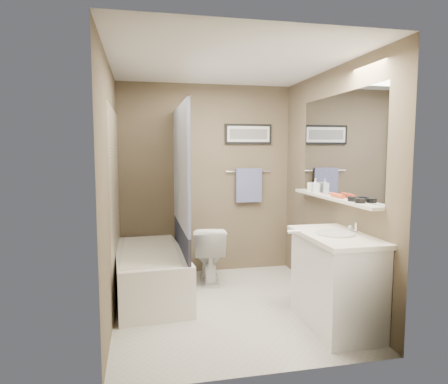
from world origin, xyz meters
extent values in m
plane|color=beige|center=(0.00, 0.00, 0.00)|extent=(2.50, 2.50, 0.00)
cube|color=white|center=(0.00, 0.00, 2.38)|extent=(2.20, 2.50, 0.04)
cube|color=brown|center=(0.00, 1.23, 1.20)|extent=(2.20, 0.04, 2.40)
cube|color=brown|center=(0.00, -1.23, 1.20)|extent=(2.20, 0.04, 2.40)
cube|color=brown|center=(-1.08, 0.00, 1.20)|extent=(0.04, 2.50, 2.40)
cube|color=brown|center=(1.08, 0.00, 1.20)|extent=(0.04, 2.50, 2.40)
cube|color=beige|center=(-1.09, 0.50, 1.00)|extent=(0.02, 1.55, 2.00)
cylinder|color=silver|center=(-0.40, 0.50, 2.05)|extent=(0.02, 1.55, 0.02)
cube|color=silver|center=(-0.40, 0.50, 1.40)|extent=(0.03, 1.45, 1.28)
cube|color=#242A43|center=(-0.40, 0.50, 0.58)|extent=(0.03, 1.45, 0.36)
cube|color=silver|center=(1.09, -0.15, 1.62)|extent=(0.02, 1.60, 1.00)
cube|color=silver|center=(1.04, -0.15, 1.10)|extent=(0.12, 1.60, 0.03)
cylinder|color=silver|center=(0.55, 1.22, 1.30)|extent=(0.60, 0.02, 0.02)
cube|color=#898FC7|center=(0.55, 1.20, 1.12)|extent=(0.34, 0.05, 0.44)
cube|color=black|center=(0.55, 1.23, 1.78)|extent=(0.62, 0.02, 0.26)
cube|color=white|center=(0.55, 1.22, 1.78)|extent=(0.56, 0.00, 0.20)
cube|color=#595959|center=(0.55, 1.22, 1.78)|extent=(0.50, 0.00, 0.13)
cube|color=silver|center=(0.55, -1.24, 1.00)|extent=(0.80, 0.02, 2.00)
cylinder|color=silver|center=(0.22, -1.19, 1.00)|extent=(0.10, 0.02, 0.02)
cube|color=white|center=(-0.75, 0.48, 0.25)|extent=(0.81, 1.55, 0.50)
cube|color=white|center=(-0.75, 0.48, 0.50)|extent=(0.56, 1.36, 0.02)
imported|color=white|center=(-0.04, 0.84, 0.34)|extent=(0.45, 0.70, 0.68)
cube|color=white|center=(0.85, -0.63, 0.40)|extent=(0.52, 0.91, 0.80)
cube|color=white|center=(0.84, -0.63, 0.82)|extent=(0.54, 0.96, 0.04)
cylinder|color=silver|center=(0.83, -0.63, 0.85)|extent=(0.34, 0.34, 0.01)
cylinder|color=white|center=(1.03, -0.63, 0.89)|extent=(0.02, 0.02, 0.10)
sphere|color=silver|center=(1.03, -0.53, 0.87)|extent=(0.05, 0.05, 0.05)
cylinder|color=black|center=(1.04, -0.67, 1.14)|extent=(0.09, 0.09, 0.04)
cylinder|color=black|center=(1.04, -0.55, 1.14)|extent=(0.09, 0.09, 0.04)
cylinder|color=#DB441F|center=(1.04, -0.27, 1.14)|extent=(0.04, 0.22, 0.04)
cube|color=pink|center=(1.04, 0.03, 1.12)|extent=(0.05, 0.16, 0.01)
cylinder|color=white|center=(1.04, 0.35, 1.17)|extent=(0.08, 0.08, 0.10)
imported|color=#999999|center=(1.04, 0.23, 1.19)|extent=(0.07, 0.08, 0.15)
camera|label=1|loc=(-0.83, -3.79, 1.57)|focal=32.00mm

